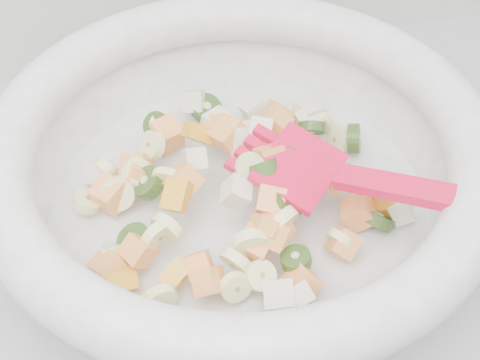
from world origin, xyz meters
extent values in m
cylinder|color=white|center=(-0.19, 1.49, 0.91)|extent=(0.32, 0.32, 0.02)
torus|color=white|center=(-0.19, 1.49, 0.98)|extent=(0.40, 0.40, 0.04)
cylinder|color=#FCFFAA|center=(-0.10, 1.56, 0.93)|extent=(0.03, 0.02, 0.03)
cylinder|color=#FCFFAA|center=(-0.16, 1.47, 0.96)|extent=(0.03, 0.03, 0.03)
cylinder|color=#FCFFAA|center=(-0.21, 1.42, 0.94)|extent=(0.03, 0.03, 0.03)
cylinder|color=#FCFFAA|center=(-0.31, 1.51, 0.93)|extent=(0.03, 0.03, 0.02)
cylinder|color=#FCFFAA|center=(-0.27, 1.41, 0.93)|extent=(0.04, 0.02, 0.04)
cylinder|color=#FCFFAA|center=(-0.19, 1.42, 0.95)|extent=(0.03, 0.01, 0.04)
cylinder|color=#FCFFAA|center=(-0.17, 1.44, 0.95)|extent=(0.03, 0.03, 0.04)
cylinder|color=#FCFFAA|center=(-0.25, 1.46, 0.95)|extent=(0.02, 0.03, 0.03)
cylinder|color=#FCFFAA|center=(-0.12, 1.42, 0.94)|extent=(0.02, 0.03, 0.03)
cylinder|color=#FCFFAA|center=(-0.23, 1.58, 0.94)|extent=(0.03, 0.03, 0.02)
cylinder|color=#FCFFAA|center=(-0.19, 1.41, 0.94)|extent=(0.03, 0.02, 0.03)
cylinder|color=#FCFFAA|center=(-0.28, 1.51, 0.94)|extent=(0.04, 0.03, 0.03)
cylinder|color=#FCFFAA|center=(-0.11, 1.56, 0.93)|extent=(0.03, 0.03, 0.03)
cylinder|color=#FCFFAA|center=(-0.18, 1.48, 0.97)|extent=(0.03, 0.02, 0.03)
cylinder|color=#FCFFAA|center=(-0.09, 1.54, 0.93)|extent=(0.02, 0.03, 0.03)
cylinder|color=#FCFFAA|center=(-0.26, 1.52, 0.94)|extent=(0.03, 0.04, 0.03)
cylinder|color=#FCFFAA|center=(-0.24, 1.51, 0.95)|extent=(0.03, 0.02, 0.03)
cylinder|color=#FCFFAA|center=(-0.25, 1.55, 0.95)|extent=(0.02, 0.03, 0.03)
cylinder|color=#FCFFAA|center=(-0.29, 1.55, 0.93)|extent=(0.03, 0.03, 0.03)
cylinder|color=#FCFFAA|center=(-0.19, 1.58, 0.94)|extent=(0.03, 0.04, 0.03)
cylinder|color=#FCFFAA|center=(-0.21, 1.40, 0.93)|extent=(0.03, 0.02, 0.03)
cylinder|color=#FCFFAA|center=(-0.26, 1.45, 0.95)|extent=(0.03, 0.02, 0.04)
cube|color=#FFB750|center=(-0.23, 1.57, 0.94)|extent=(0.03, 0.03, 0.03)
cube|color=#FFB750|center=(-0.19, 1.43, 0.94)|extent=(0.03, 0.04, 0.03)
cube|color=#FFB750|center=(-0.23, 1.41, 0.94)|extent=(0.03, 0.03, 0.03)
cube|color=#FFB750|center=(-0.14, 1.55, 0.95)|extent=(0.04, 0.03, 0.03)
cube|color=#FFB750|center=(-0.26, 1.52, 0.94)|extent=(0.03, 0.02, 0.03)
cube|color=#FFB750|center=(-0.10, 1.48, 0.94)|extent=(0.03, 0.03, 0.03)
cube|color=#FFB750|center=(-0.29, 1.51, 0.94)|extent=(0.04, 0.03, 0.03)
cube|color=#FFB750|center=(-0.19, 1.56, 0.95)|extent=(0.03, 0.02, 0.03)
cube|color=#FFB750|center=(-0.30, 1.44, 0.93)|extent=(0.03, 0.03, 0.03)
cube|color=#FFB750|center=(-0.10, 1.45, 0.93)|extent=(0.04, 0.03, 0.03)
cube|color=#FFB750|center=(-0.26, 1.54, 0.94)|extent=(0.03, 0.03, 0.03)
cube|color=#FFB750|center=(-0.14, 1.52, 0.95)|extent=(0.03, 0.03, 0.03)
cube|color=#FFB750|center=(-0.16, 1.49, 0.97)|extent=(0.02, 0.03, 0.03)
cube|color=#FFB750|center=(-0.18, 1.43, 0.95)|extent=(0.03, 0.04, 0.04)
cube|color=#FFB750|center=(-0.17, 1.43, 0.95)|extent=(0.03, 0.03, 0.03)
cube|color=#FFB750|center=(-0.18, 1.54, 0.95)|extent=(0.04, 0.03, 0.03)
cube|color=#FFB750|center=(-0.27, 1.44, 0.94)|extent=(0.03, 0.03, 0.03)
cube|color=#FFB750|center=(-0.12, 1.42, 0.93)|extent=(0.03, 0.03, 0.03)
cube|color=#FFB750|center=(-0.16, 1.40, 0.93)|extent=(0.03, 0.03, 0.03)
cube|color=#FFB750|center=(-0.17, 1.45, 0.96)|extent=(0.03, 0.03, 0.03)
cube|color=#FFB750|center=(-0.23, 1.42, 0.94)|extent=(0.02, 0.03, 0.03)
cube|color=#FFB750|center=(-0.13, 1.57, 0.94)|extent=(0.03, 0.03, 0.04)
cube|color=#FFB750|center=(-0.23, 1.50, 0.95)|extent=(0.03, 0.04, 0.04)
cylinder|color=#4C862C|center=(-0.26, 1.51, 0.94)|extent=(0.04, 0.04, 0.03)
cylinder|color=#4C862C|center=(-0.11, 1.55, 0.94)|extent=(0.03, 0.02, 0.03)
cylinder|color=#4C862C|center=(-0.16, 1.41, 0.94)|extent=(0.03, 0.03, 0.01)
cylinder|color=#4C862C|center=(-0.15, 1.49, 0.96)|extent=(0.03, 0.03, 0.03)
cylinder|color=#4C862C|center=(-0.16, 1.45, 0.96)|extent=(0.03, 0.03, 0.03)
cylinder|color=#4C862C|center=(-0.08, 1.53, 0.94)|extent=(0.02, 0.03, 0.03)
cylinder|color=#4C862C|center=(-0.09, 1.44, 0.93)|extent=(0.04, 0.04, 0.03)
cylinder|color=#4C862C|center=(-0.17, 1.48, 0.97)|extent=(0.03, 0.03, 0.03)
cylinder|color=#4C862C|center=(-0.19, 1.61, 0.93)|extent=(0.04, 0.04, 0.02)
cylinder|color=#4C862C|center=(-0.27, 1.46, 0.94)|extent=(0.03, 0.03, 0.02)
cylinder|color=#4C862C|center=(-0.24, 1.59, 0.94)|extent=(0.03, 0.03, 0.03)
cube|color=#F2EDCD|center=(-0.19, 1.47, 0.96)|extent=(0.03, 0.03, 0.03)
cube|color=#F2EDCD|center=(-0.11, 1.56, 0.93)|extent=(0.03, 0.03, 0.03)
cube|color=#F2EDCD|center=(-0.07, 1.45, 0.93)|extent=(0.03, 0.03, 0.03)
cube|color=#F2EDCD|center=(-0.17, 1.53, 0.95)|extent=(0.03, 0.03, 0.03)
cube|color=#F2EDCD|center=(-0.22, 1.51, 0.96)|extent=(0.02, 0.02, 0.03)
cube|color=#F2EDCD|center=(-0.29, 1.55, 0.93)|extent=(0.03, 0.03, 0.02)
cube|color=#F2EDCD|center=(-0.10, 1.57, 0.94)|extent=(0.03, 0.03, 0.02)
cube|color=#F2EDCD|center=(-0.20, 1.61, 0.94)|extent=(0.03, 0.03, 0.03)
cube|color=#F2EDCD|center=(-0.16, 1.53, 0.95)|extent=(0.03, 0.04, 0.03)
cube|color=#F2EDCD|center=(-0.29, 1.45, 0.93)|extent=(0.02, 0.02, 0.02)
cube|color=#F2EDCD|center=(-0.17, 1.38, 0.94)|extent=(0.02, 0.03, 0.02)
cube|color=#F2EDCD|center=(-0.18, 1.38, 0.94)|extent=(0.03, 0.03, 0.03)
cube|color=#F2EDCD|center=(-0.18, 1.37, 0.93)|extent=(0.04, 0.04, 0.03)
cube|color=#F2EDCD|center=(-0.15, 1.59, 0.93)|extent=(0.03, 0.02, 0.03)
cube|color=#F2EDCD|center=(-0.19, 1.56, 0.94)|extent=(0.03, 0.03, 0.03)
cube|color=yellow|center=(-0.07, 1.46, 0.93)|extent=(0.03, 0.03, 0.02)
cube|color=yellow|center=(-0.21, 1.55, 0.95)|extent=(0.03, 0.02, 0.03)
cube|color=yellow|center=(-0.24, 1.48, 0.96)|extent=(0.03, 0.03, 0.03)
cube|color=yellow|center=(-0.08, 1.46, 0.94)|extent=(0.02, 0.03, 0.02)
cube|color=yellow|center=(-0.29, 1.43, 0.93)|extent=(0.03, 0.02, 0.03)
cube|color=yellow|center=(-0.25, 1.42, 0.93)|extent=(0.03, 0.03, 0.02)
cube|color=red|center=(-0.14, 1.48, 0.97)|extent=(0.08, 0.08, 0.02)
cube|color=red|center=(-0.15, 1.52, 0.97)|extent=(0.03, 0.03, 0.01)
cube|color=red|center=(-0.17, 1.51, 0.97)|extent=(0.03, 0.03, 0.01)
cube|color=red|center=(-0.18, 1.50, 0.97)|extent=(0.03, 0.03, 0.01)
cube|color=red|center=(-0.19, 1.48, 0.97)|extent=(0.03, 0.03, 0.01)
cube|color=red|center=(-0.05, 1.39, 1.00)|extent=(0.16, 0.15, 0.05)
camera|label=1|loc=(-0.28, 1.10, 1.36)|focal=55.00mm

